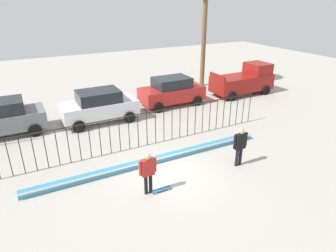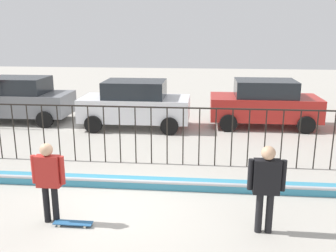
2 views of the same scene
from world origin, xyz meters
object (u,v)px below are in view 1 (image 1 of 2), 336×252
(parked_car_red, at_px, (172,91))
(pickup_truck, at_px, (244,80))
(skateboard, at_px, (161,189))
(parked_car_gray, at_px, (1,118))
(parked_car_white, at_px, (99,106))
(skateboarder, at_px, (148,170))
(camera_operator, at_px, (240,143))

(parked_car_red, bearing_deg, pickup_truck, -2.03)
(skateboard, xyz_separation_m, parked_car_gray, (-5.22, 8.38, 0.91))
(skateboard, relative_size, pickup_truck, 0.17)
(parked_car_red, bearing_deg, skateboard, -119.41)
(parked_car_gray, distance_m, pickup_truck, 16.25)
(skateboard, xyz_separation_m, parked_car_white, (-0.13, 7.82, 0.91))
(parked_car_red, relative_size, pickup_truck, 0.91)
(parked_car_gray, xyz_separation_m, pickup_truck, (16.25, -0.20, 0.06))
(skateboarder, relative_size, pickup_truck, 0.36)
(parked_car_gray, height_order, parked_car_red, same)
(skateboarder, xyz_separation_m, parked_car_red, (5.51, 8.39, -0.05))
(camera_operator, height_order, parked_car_gray, parked_car_gray)
(skateboard, relative_size, camera_operator, 0.45)
(skateboarder, height_order, camera_operator, camera_operator)
(pickup_truck, bearing_deg, parked_car_gray, -176.89)
(camera_operator, xyz_separation_m, pickup_truck, (7.21, 8.05, -0.03))
(camera_operator, distance_m, parked_car_red, 8.46)
(skateboard, bearing_deg, parked_car_red, 41.28)
(skateboarder, bearing_deg, pickup_truck, 35.71)
(skateboarder, relative_size, parked_car_gray, 0.40)
(skateboarder, xyz_separation_m, pickup_truck, (11.52, 8.06, 0.01))
(skateboard, height_order, parked_car_white, parked_car_white)
(pickup_truck, bearing_deg, skateboard, -139.65)
(parked_car_red, distance_m, pickup_truck, 6.02)
(skateboarder, relative_size, parked_car_red, 0.40)
(skateboarder, distance_m, pickup_truck, 14.06)
(parked_car_gray, xyz_separation_m, parked_car_red, (10.24, 0.13, 0.00))
(skateboarder, distance_m, parked_car_red, 10.04)
(skateboard, distance_m, pickup_truck, 13.77)
(parked_car_white, height_order, pickup_truck, pickup_truck)
(camera_operator, height_order, pickup_truck, pickup_truck)
(camera_operator, xyz_separation_m, parked_car_red, (1.20, 8.38, -0.10))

